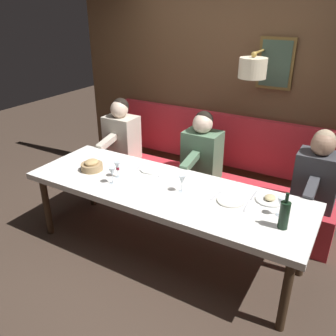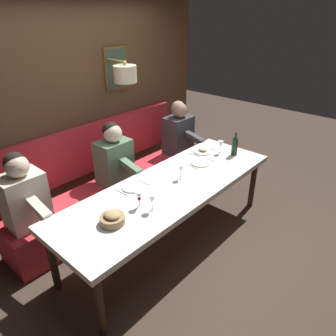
# 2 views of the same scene
# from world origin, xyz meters

# --- Properties ---
(ground_plane) EXTENTS (12.00, 12.00, 0.00)m
(ground_plane) POSITION_xyz_m (0.00, 0.00, 0.00)
(ground_plane) COLOR #423328
(dining_table) EXTENTS (0.90, 2.69, 0.74)m
(dining_table) POSITION_xyz_m (0.00, 0.00, 0.68)
(dining_table) COLOR white
(dining_table) RESTS_ON ground_plane
(banquette_bench) EXTENTS (0.52, 2.89, 0.45)m
(banquette_bench) POSITION_xyz_m (0.89, 0.00, 0.23)
(banquette_bench) COLOR red
(banquette_bench) RESTS_ON ground_plane
(back_wall_panel) EXTENTS (0.59, 4.09, 2.90)m
(back_wall_panel) POSITION_xyz_m (1.46, -0.01, 1.36)
(back_wall_panel) COLOR brown
(back_wall_panel) RESTS_ON ground_plane
(diner_nearest) EXTENTS (0.60, 0.40, 0.79)m
(diner_nearest) POSITION_xyz_m (0.88, -1.19, 0.82)
(diner_nearest) COLOR #3D3D42
(diner_nearest) RESTS_ON banquette_bench
(diner_near) EXTENTS (0.60, 0.40, 0.79)m
(diner_near) POSITION_xyz_m (0.88, 0.03, 0.82)
(diner_near) COLOR #567A5B
(diner_near) RESTS_ON banquette_bench
(diner_middle) EXTENTS (0.60, 0.40, 0.79)m
(diner_middle) POSITION_xyz_m (0.88, 1.16, 0.82)
(diner_middle) COLOR beige
(diner_middle) RESTS_ON banquette_bench
(place_setting_0) EXTENTS (0.24, 0.31, 0.01)m
(place_setting_0) POSITION_xyz_m (0.26, 0.30, 0.75)
(place_setting_0) COLOR white
(place_setting_0) RESTS_ON dining_table
(place_setting_1) EXTENTS (0.24, 0.32, 0.05)m
(place_setting_1) POSITION_xyz_m (0.25, -0.91, 0.75)
(place_setting_1) COLOR silver
(place_setting_1) RESTS_ON dining_table
(place_setting_2) EXTENTS (0.24, 0.32, 0.01)m
(place_setting_2) POSITION_xyz_m (0.07, -0.63, 0.75)
(place_setting_2) COLOR silver
(place_setting_2) RESTS_ON dining_table
(wine_glass_0) EXTENTS (0.07, 0.07, 0.16)m
(wine_glass_0) POSITION_xyz_m (-0.18, 0.46, 0.86)
(wine_glass_0) COLOR silver
(wine_glass_0) RESTS_ON dining_table
(wine_glass_1) EXTENTS (0.07, 0.07, 0.16)m
(wine_glass_1) POSITION_xyz_m (0.06, -1.04, 0.86)
(wine_glass_1) COLOR silver
(wine_glass_1) RESTS_ON dining_table
(wine_glass_2) EXTENTS (0.07, 0.07, 0.16)m
(wine_glass_2) POSITION_xyz_m (0.01, -0.18, 0.86)
(wine_glass_2) COLOR silver
(wine_glass_2) RESTS_ON dining_table
(wine_glass_3) EXTENTS (0.07, 0.07, 0.16)m
(wine_glass_3) POSITION_xyz_m (-0.04, 0.50, 0.86)
(wine_glass_3) COLOR silver
(wine_glass_3) RESTS_ON dining_table
(wine_bottle) EXTENTS (0.08, 0.08, 0.30)m
(wine_bottle) POSITION_xyz_m (-0.10, -1.11, 0.86)
(wine_bottle) COLOR black
(wine_bottle) RESTS_ON dining_table
(bread_bowl) EXTENTS (0.22, 0.22, 0.12)m
(bread_bowl) POSITION_xyz_m (-0.05, 0.83, 0.79)
(bread_bowl) COLOR #9E7F56
(bread_bowl) RESTS_ON dining_table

